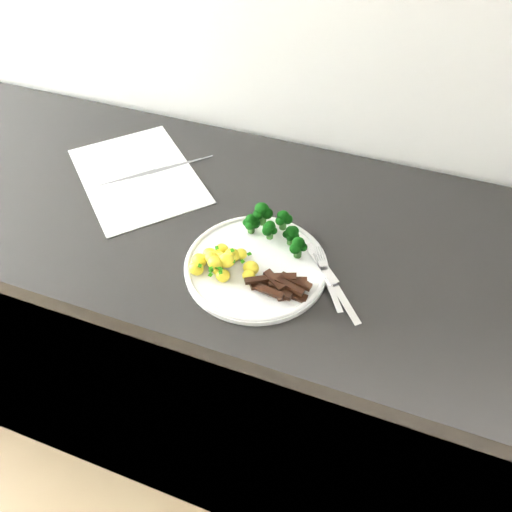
{
  "coord_description": "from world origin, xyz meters",
  "views": [
    {
      "loc": [
        0.35,
        1.03,
        1.53
      ],
      "look_at": [
        0.15,
        1.58,
        0.9
      ],
      "focal_mm": 34.99,
      "sensor_mm": 36.0,
      "label": 1
    }
  ],
  "objects_px": {
    "recipe_paper": "(138,175)",
    "fork": "(329,281)",
    "counter": "(245,348)",
    "beef_strips": "(281,285)",
    "plate": "(256,265)",
    "knife": "(338,292)",
    "potatoes": "(223,261)",
    "broccoli": "(275,225)"
  },
  "relations": [
    {
      "from": "fork",
      "to": "broccoli",
      "type": "bearing_deg",
      "value": 148.31
    },
    {
      "from": "counter",
      "to": "knife",
      "type": "distance_m",
      "value": 0.51
    },
    {
      "from": "plate",
      "to": "beef_strips",
      "type": "relative_size",
      "value": 2.28
    },
    {
      "from": "counter",
      "to": "broccoli",
      "type": "distance_m",
      "value": 0.48
    },
    {
      "from": "recipe_paper",
      "to": "potatoes",
      "type": "xyz_separation_m",
      "value": [
        0.28,
        -0.19,
        0.02
      ]
    },
    {
      "from": "recipe_paper",
      "to": "broccoli",
      "type": "height_order",
      "value": "broccoli"
    },
    {
      "from": "recipe_paper",
      "to": "broccoli",
      "type": "distance_m",
      "value": 0.35
    },
    {
      "from": "knife",
      "to": "plate",
      "type": "bearing_deg",
      "value": 175.75
    },
    {
      "from": "recipe_paper",
      "to": "beef_strips",
      "type": "distance_m",
      "value": 0.44
    },
    {
      "from": "counter",
      "to": "plate",
      "type": "distance_m",
      "value": 0.46
    },
    {
      "from": "counter",
      "to": "broccoli",
      "type": "xyz_separation_m",
      "value": [
        0.07,
        -0.02,
        0.48
      ]
    },
    {
      "from": "potatoes",
      "to": "beef_strips",
      "type": "distance_m",
      "value": 0.11
    },
    {
      "from": "fork",
      "to": "knife",
      "type": "relative_size",
      "value": 0.89
    },
    {
      "from": "counter",
      "to": "plate",
      "type": "height_order",
      "value": "plate"
    },
    {
      "from": "recipe_paper",
      "to": "fork",
      "type": "bearing_deg",
      "value": -19.44
    },
    {
      "from": "plate",
      "to": "broccoli",
      "type": "height_order",
      "value": "broccoli"
    },
    {
      "from": "plate",
      "to": "beef_strips",
      "type": "height_order",
      "value": "beef_strips"
    },
    {
      "from": "recipe_paper",
      "to": "knife",
      "type": "relative_size",
      "value": 2.53
    },
    {
      "from": "plate",
      "to": "potatoes",
      "type": "height_order",
      "value": "potatoes"
    },
    {
      "from": "fork",
      "to": "potatoes",
      "type": "bearing_deg",
      "value": -172.27
    },
    {
      "from": "plate",
      "to": "potatoes",
      "type": "xyz_separation_m",
      "value": [
        -0.05,
        -0.03,
        0.02
      ]
    },
    {
      "from": "beef_strips",
      "to": "fork",
      "type": "height_order",
      "value": "beef_strips"
    },
    {
      "from": "counter",
      "to": "knife",
      "type": "xyz_separation_m",
      "value": [
        0.22,
        -0.11,
        0.44
      ]
    },
    {
      "from": "fork",
      "to": "recipe_paper",
      "type": "bearing_deg",
      "value": 160.56
    },
    {
      "from": "broccoli",
      "to": "beef_strips",
      "type": "bearing_deg",
      "value": -65.98
    },
    {
      "from": "counter",
      "to": "knife",
      "type": "bearing_deg",
      "value": -26.76
    },
    {
      "from": "recipe_paper",
      "to": "broccoli",
      "type": "xyz_separation_m",
      "value": [
        0.34,
        -0.09,
        0.04
      ]
    },
    {
      "from": "potatoes",
      "to": "recipe_paper",
      "type": "bearing_deg",
      "value": 145.93
    },
    {
      "from": "recipe_paper",
      "to": "potatoes",
      "type": "height_order",
      "value": "potatoes"
    },
    {
      "from": "recipe_paper",
      "to": "knife",
      "type": "distance_m",
      "value": 0.51
    },
    {
      "from": "plate",
      "to": "beef_strips",
      "type": "xyz_separation_m",
      "value": [
        0.06,
        -0.04,
        0.01
      ]
    },
    {
      "from": "fork",
      "to": "knife",
      "type": "xyz_separation_m",
      "value": [
        0.02,
        -0.01,
        -0.01
      ]
    },
    {
      "from": "recipe_paper",
      "to": "knife",
      "type": "xyz_separation_m",
      "value": [
        0.48,
        -0.17,
        0.01
      ]
    },
    {
      "from": "counter",
      "to": "beef_strips",
      "type": "height_order",
      "value": "beef_strips"
    },
    {
      "from": "potatoes",
      "to": "counter",
      "type": "bearing_deg",
      "value": 96.61
    },
    {
      "from": "plate",
      "to": "potatoes",
      "type": "bearing_deg",
      "value": -153.5
    },
    {
      "from": "plate",
      "to": "fork",
      "type": "distance_m",
      "value": 0.13
    },
    {
      "from": "counter",
      "to": "plate",
      "type": "relative_size",
      "value": 9.15
    },
    {
      "from": "counter",
      "to": "fork",
      "type": "height_order",
      "value": "fork"
    },
    {
      "from": "broccoli",
      "to": "knife",
      "type": "relative_size",
      "value": 0.86
    },
    {
      "from": "broccoli",
      "to": "potatoes",
      "type": "xyz_separation_m",
      "value": [
        -0.06,
        -0.1,
        -0.02
      ]
    },
    {
      "from": "potatoes",
      "to": "fork",
      "type": "distance_m",
      "value": 0.18
    }
  ]
}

